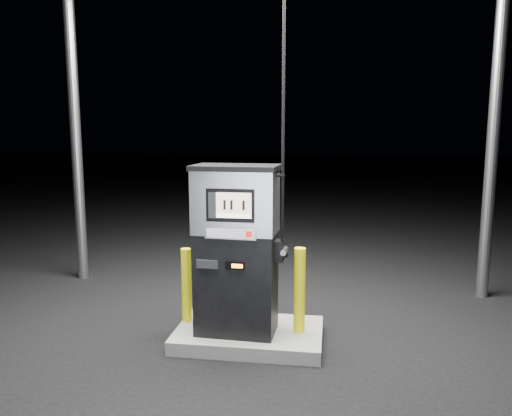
# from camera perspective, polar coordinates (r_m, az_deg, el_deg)

# --- Properties ---
(ground) EXTENTS (80.00, 80.00, 0.00)m
(ground) POSITION_cam_1_polar(r_m,az_deg,el_deg) (5.72, -0.79, -15.00)
(ground) COLOR black
(ground) RESTS_ON ground
(pump_island) EXTENTS (1.60, 1.00, 0.15)m
(pump_island) POSITION_cam_1_polar(r_m,az_deg,el_deg) (5.69, -0.79, -14.31)
(pump_island) COLOR slate
(pump_island) RESTS_ON ground
(fuel_dispenser) EXTENTS (1.00, 0.57, 3.76)m
(fuel_dispenser) POSITION_cam_1_polar(r_m,az_deg,el_deg) (5.30, -2.23, -4.61)
(fuel_dispenser) COLOR black
(fuel_dispenser) RESTS_ON pump_island
(bollard_left) EXTENTS (0.15, 0.15, 0.85)m
(bollard_left) POSITION_cam_1_polar(r_m,az_deg,el_deg) (5.78, -7.95, -8.73)
(bollard_left) COLOR #F8F50D
(bollard_left) RESTS_ON pump_island
(bollard_right) EXTENTS (0.14, 0.14, 0.93)m
(bollard_right) POSITION_cam_1_polar(r_m,az_deg,el_deg) (5.45, 4.99, -9.35)
(bollard_right) COLOR #F8F50D
(bollard_right) RESTS_ON pump_island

